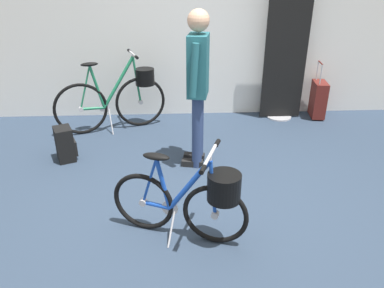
{
  "coord_description": "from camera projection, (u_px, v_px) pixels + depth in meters",
  "views": [
    {
      "loc": [
        -0.26,
        -2.91,
        2.03
      ],
      "look_at": [
        -0.1,
        0.17,
        0.55
      ],
      "focal_mm": 34.33,
      "sensor_mm": 36.0,
      "label": 1
    }
  ],
  "objects": [
    {
      "name": "folding_bike_foreground",
      "position": [
        193.0,
        198.0,
        2.9
      ],
      "size": [
        1.1,
        0.55,
        0.81
      ],
      "color": "black",
      "rests_on": "ground_plane"
    },
    {
      "name": "floor_banner_stand",
      "position": [
        285.0,
        63.0,
        5.18
      ],
      "size": [
        0.6,
        0.36,
        1.81
      ],
      "color": "#B7B7BC",
      "rests_on": "ground_plane"
    },
    {
      "name": "ground_plane",
      "position": [
        203.0,
        203.0,
        3.52
      ],
      "size": [
        6.95,
        6.95,
        0.0
      ],
      "primitive_type": "plane",
      "color": "#2D3D51"
    },
    {
      "name": "backpack_on_floor",
      "position": [
        65.0,
        144.0,
        4.23
      ],
      "size": [
        0.28,
        0.3,
        0.4
      ],
      "color": "black",
      "rests_on": "ground_plane"
    },
    {
      "name": "rolling_suitcase",
      "position": [
        318.0,
        99.0,
        5.42
      ],
      "size": [
        0.23,
        0.38,
        0.83
      ],
      "color": "maroon",
      "rests_on": "ground_plane"
    },
    {
      "name": "back_wall",
      "position": [
        190.0,
        13.0,
        5.09
      ],
      "size": [
        6.95,
        0.1,
        2.94
      ],
      "primitive_type": "cube",
      "color": "white",
      "rests_on": "ground_plane"
    },
    {
      "name": "visitor_near_wall",
      "position": [
        198.0,
        81.0,
        3.82
      ],
      "size": [
        0.32,
        0.53,
        1.68
      ],
      "color": "navy",
      "rests_on": "ground_plane"
    },
    {
      "name": "display_bike_left",
      "position": [
        119.0,
        96.0,
        4.95
      ],
      "size": [
        1.45,
        0.61,
        1.04
      ],
      "color": "black",
      "rests_on": "ground_plane"
    }
  ]
}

